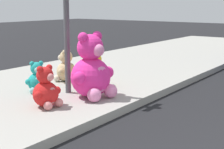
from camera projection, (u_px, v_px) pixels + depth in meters
The scene contains 7 objects.
sidewalk at pixel (1, 101), 6.39m from camera, with size 28.00×4.40×0.15m, color #9E9B93.
sign_pole at pixel (66, 5), 6.36m from camera, with size 0.56×0.11×3.20m.
plush_pink_large at pixel (92, 71), 6.29m from camera, with size 0.93×0.84×1.22m.
plush_yellow at pixel (94, 72), 7.29m from camera, with size 0.52×0.52×0.73m.
plush_teal at pixel (37, 80), 6.72m from camera, with size 0.43×0.44×0.62m.
plush_red at pixel (46, 90), 5.72m from camera, with size 0.55×0.48×0.71m.
plush_tan at pixel (65, 68), 7.67m from camera, with size 0.51×0.52×0.72m.
Camera 1 is at (-3.74, -0.12, 1.86)m, focal length 54.63 mm.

